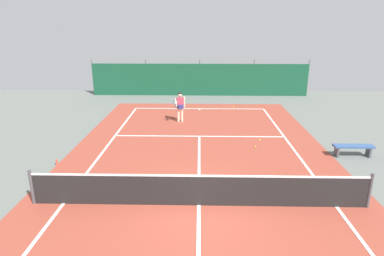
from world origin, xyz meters
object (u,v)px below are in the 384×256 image
(tennis_net, at_px, (199,190))
(water_bottle, at_px, (57,162))
(courtside_bench, at_px, (353,148))
(tennis_player, at_px, (180,105))
(tennis_ball_by_sideline, at_px, (260,140))
(parked_car, at_px, (196,79))
(tennis_ball_near_player, at_px, (234,106))
(tennis_ball_midcourt, at_px, (256,147))

(tennis_net, xyz_separation_m, water_bottle, (-5.49, 2.83, -0.39))
(courtside_bench, xyz_separation_m, water_bottle, (-11.80, -1.18, -0.25))
(tennis_player, height_order, courtside_bench, tennis_player)
(water_bottle, bearing_deg, tennis_ball_by_sideline, 20.11)
(tennis_ball_by_sideline, relative_size, courtside_bench, 0.04)
(tennis_ball_by_sideline, xyz_separation_m, courtside_bench, (3.48, -1.86, 0.34))
(courtside_bench, bearing_deg, tennis_ball_by_sideline, 151.86)
(tennis_player, height_order, parked_car, parked_car)
(tennis_ball_near_player, relative_size, parked_car, 0.02)
(tennis_player, relative_size, tennis_ball_midcourt, 24.85)
(tennis_net, bearing_deg, tennis_ball_near_player, 79.77)
(tennis_player, height_order, tennis_ball_near_player, tennis_player)
(tennis_ball_by_sideline, bearing_deg, courtside_bench, -28.14)
(tennis_ball_by_sideline, height_order, parked_car, parked_car)
(tennis_net, relative_size, tennis_ball_midcourt, 153.33)
(tennis_ball_midcourt, xyz_separation_m, water_bottle, (-7.98, -2.10, 0.09))
(tennis_player, height_order, tennis_ball_midcourt, tennis_player)
(tennis_ball_near_player, xyz_separation_m, tennis_ball_midcourt, (0.24, -7.53, 0.00))
(tennis_ball_by_sideline, xyz_separation_m, water_bottle, (-8.31, -3.04, 0.09))
(tennis_player, bearing_deg, parked_car, -101.45)
(courtside_bench, bearing_deg, parked_car, 114.29)
(tennis_ball_by_sideline, bearing_deg, tennis_ball_near_player, 94.99)
(tennis_ball_midcourt, bearing_deg, tennis_ball_by_sideline, 70.27)
(tennis_ball_by_sideline, distance_m, courtside_bench, 3.97)
(parked_car, xyz_separation_m, courtside_bench, (6.65, -14.74, -0.46))
(parked_car, relative_size, water_bottle, 17.90)
(parked_car, bearing_deg, courtside_bench, -68.96)
(parked_car, height_order, water_bottle, parked_car)
(tennis_ball_midcourt, xyz_separation_m, parked_car, (-2.83, 13.82, 0.81))
(tennis_ball_midcourt, bearing_deg, parked_car, 101.58)
(tennis_player, bearing_deg, tennis_net, 89.68)
(tennis_ball_by_sideline, bearing_deg, tennis_player, 142.30)
(courtside_bench, distance_m, water_bottle, 11.86)
(tennis_net, height_order, water_bottle, tennis_net)
(tennis_ball_by_sideline, relative_size, water_bottle, 0.28)
(tennis_player, height_order, tennis_ball_by_sideline, tennis_player)
(tennis_net, xyz_separation_m, courtside_bench, (6.31, 4.01, -0.14))
(parked_car, relative_size, courtside_bench, 2.68)
(tennis_net, xyz_separation_m, tennis_ball_midcourt, (2.49, 4.93, -0.48))
(tennis_ball_midcourt, distance_m, water_bottle, 8.25)
(parked_car, bearing_deg, tennis_ball_near_player, -70.83)
(tennis_ball_midcourt, bearing_deg, tennis_net, -116.77)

